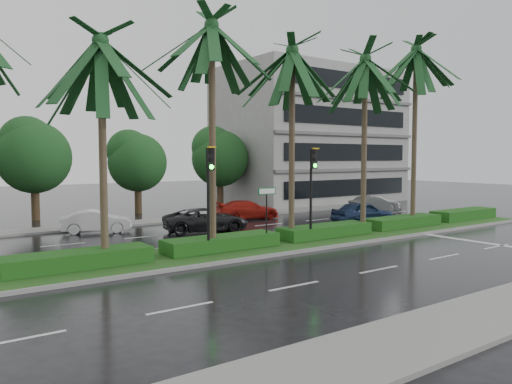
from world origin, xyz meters
TOP-DOWN VIEW (x-y plane):
  - ground at (0.00, 0.00)m, footprint 120.00×120.00m
  - far_sidewalk at (0.00, 12.00)m, footprint 40.00×2.00m
  - median at (0.00, 1.00)m, footprint 36.00×4.00m
  - hedge at (0.00, 1.00)m, footprint 35.20×1.40m
  - lane_markings at (3.04, -0.43)m, footprint 34.00×13.06m
  - palm_row at (-1.24, 1.02)m, footprint 26.30×4.20m
  - signal_median_left at (-4.00, 0.30)m, footprint 0.34×0.42m
  - signal_median_right at (1.50, 0.30)m, footprint 0.34×0.42m
  - street_sign at (-1.00, 0.48)m, footprint 0.95×0.09m
  - bg_trees at (-0.35, 17.59)m, footprint 33.18×5.24m
  - building at (17.00, 18.00)m, footprint 16.00×10.00m
  - car_white at (-5.50, 9.88)m, footprint 2.48×3.92m
  - car_darkgrey at (-0.50, 6.70)m, footprint 3.23×5.05m
  - car_red at (4.50, 9.99)m, footprint 2.61×4.53m
  - car_blue at (9.00, 4.00)m, footprint 2.18×4.23m
  - car_grey at (14.49, 7.92)m, footprint 2.12×3.90m

SIDE VIEW (x-z plane):
  - ground at x=0.00m, z-range 0.00..0.00m
  - lane_markings at x=3.04m, z-range 0.00..0.01m
  - far_sidewalk at x=0.00m, z-range 0.00..0.12m
  - median at x=0.00m, z-range 0.00..0.16m
  - hedge at x=0.00m, z-range 0.15..0.75m
  - car_grey at x=14.49m, z-range 0.00..1.22m
  - car_white at x=-5.50m, z-range 0.00..1.22m
  - car_red at x=4.50m, z-range 0.00..1.24m
  - car_darkgrey at x=-0.50m, z-range 0.00..1.30m
  - car_blue at x=9.00m, z-range 0.00..1.38m
  - street_sign at x=-1.00m, z-range 0.82..3.42m
  - signal_median_left at x=-4.00m, z-range 0.82..5.18m
  - signal_median_right at x=1.50m, z-range 0.82..5.18m
  - bg_trees at x=-0.35m, z-range 0.72..8.29m
  - building at x=17.00m, z-range 0.00..12.00m
  - palm_row at x=-1.24m, z-range 3.03..13.87m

